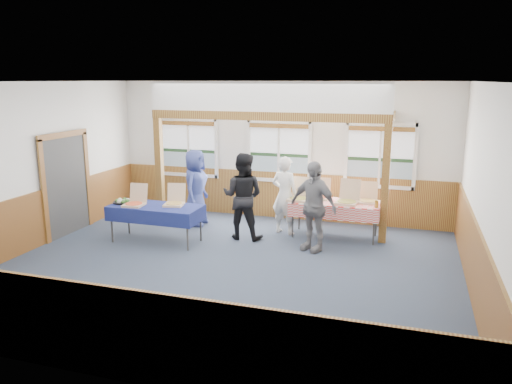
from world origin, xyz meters
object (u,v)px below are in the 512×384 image
woman_white (285,195)px  person_grey (313,206)px  man_blue (195,187)px  woman_black (243,196)px  table_right (335,204)px  table_left (156,208)px

woman_white → person_grey: person_grey is taller
woman_white → man_blue: man_blue is taller
woman_white → woman_black: size_ratio=0.93×
table_right → person_grey: 1.01m
table_right → person_grey: size_ratio=1.09×
table_right → man_blue: (-3.15, -0.03, 0.16)m
table_right → woman_white: 1.07m
table_left → woman_white: 2.70m
table_left → table_right: bearing=29.8°
person_grey → woman_white: bearing=156.7°
table_left → person_grey: bearing=15.6°
woman_white → man_blue: size_ratio=0.97×
table_right → man_blue: 3.15m
table_right → woman_black: 1.93m
table_right → woman_black: size_ratio=1.06×
table_right → woman_white: (-1.06, -0.08, 0.14)m
woman_black → man_blue: bearing=-25.8°
table_left → woman_black: (1.59, 0.76, 0.19)m
table_right → man_blue: man_blue is taller
woman_black → table_left: bearing=24.9°
man_blue → woman_white: bearing=-93.8°
table_left → table_right: size_ratio=1.02×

